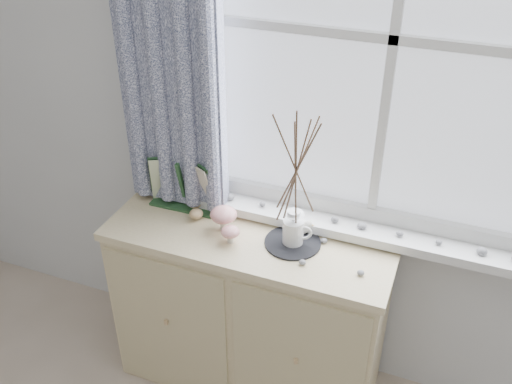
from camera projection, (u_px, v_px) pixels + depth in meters
sideboard at (249, 311)px, 2.56m from camera, size 1.20×0.45×0.85m
botanical_book at (180, 186)px, 2.42m from camera, size 0.36×0.14×0.25m
toadstool_cluster at (225, 219)px, 2.31m from camera, size 0.15×0.16×0.10m
wooden_eggs at (196, 209)px, 2.45m from camera, size 0.10×0.11×0.07m
songbird_figurine at (299, 226)px, 2.33m from camera, size 0.13×0.06×0.07m
crocheted_doily at (293, 243)px, 2.28m from camera, size 0.23×0.23×0.01m
twig_pitcher at (296, 165)px, 2.09m from camera, size 0.29×0.29×0.63m
sideboard_pebbles at (321, 251)px, 2.23m from camera, size 0.33×0.23×0.02m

